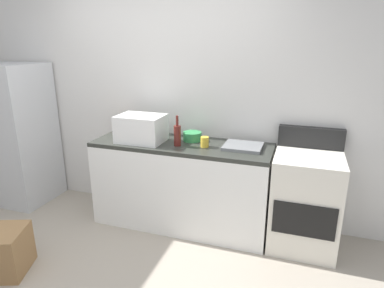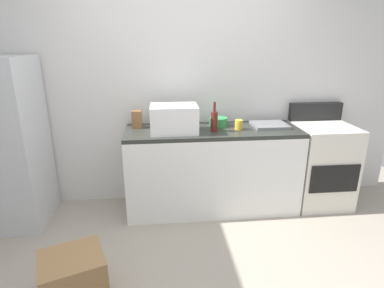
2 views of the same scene
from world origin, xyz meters
name	(u,v)px [view 2 (image 2 of 2)]	position (x,y,z in m)	size (l,w,h in m)	color
wall_back	(181,86)	(0.00, 1.55, 1.30)	(5.00, 0.10, 2.60)	silver
kitchen_counter	(212,169)	(0.30, 1.20, 0.45)	(1.80, 0.60, 0.90)	white
refrigerator	(3,144)	(-1.75, 1.15, 0.82)	(0.68, 0.66, 1.64)	silver
stove_oven	(320,163)	(1.52, 1.21, 0.47)	(0.60, 0.61, 1.10)	silver
microwave	(174,119)	(-0.10, 1.13, 1.04)	(0.46, 0.34, 0.27)	white
sink_basin	(270,125)	(0.91, 1.24, 0.92)	(0.36, 0.32, 0.03)	slate
wine_bottle	(214,121)	(0.29, 1.11, 1.01)	(0.07, 0.07, 0.30)	#591E19
coffee_mug	(239,125)	(0.56, 1.16, 0.95)	(0.08, 0.08, 0.10)	gold
knife_block	(137,119)	(-0.48, 1.33, 0.99)	(0.10, 0.10, 0.18)	brown
mixing_bowl	(218,122)	(0.38, 1.32, 0.95)	(0.19, 0.19, 0.09)	#338C4C
cardboard_box_large	(74,280)	(-0.87, -0.03, 0.19)	(0.41, 0.37, 0.38)	olive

